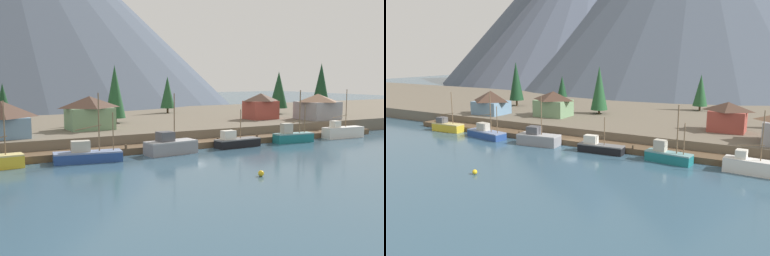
# 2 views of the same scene
# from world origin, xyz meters

# --- Properties ---
(ground_plane) EXTENTS (400.00, 400.00, 1.00)m
(ground_plane) POSITION_xyz_m (0.00, 20.00, -0.50)
(ground_plane) COLOR #335166
(dock) EXTENTS (80.00, 4.00, 1.60)m
(dock) POSITION_xyz_m (0.00, 1.99, 0.50)
(dock) COLOR brown
(dock) RESTS_ON ground_plane
(shoreline_bank) EXTENTS (400.00, 56.00, 2.50)m
(shoreline_bank) POSITION_xyz_m (0.00, 32.00, 1.25)
(shoreline_bank) COLOR #665B4C
(shoreline_bank) RESTS_ON ground_plane
(fishing_boat_blue) EXTENTS (9.43, 4.19, 9.39)m
(fishing_boat_blue) POSITION_xyz_m (-18.53, -2.23, 0.97)
(fishing_boat_blue) COLOR navy
(fishing_boat_blue) RESTS_ON ground_plane
(fishing_boat_grey) EXTENTS (8.12, 3.80, 9.09)m
(fishing_boat_grey) POSITION_xyz_m (-5.83, -2.07, 1.23)
(fishing_boat_grey) COLOR gray
(fishing_boat_grey) RESTS_ON ground_plane
(fishing_boat_black) EXTENTS (8.08, 2.66, 6.22)m
(fishing_boat_black) POSITION_xyz_m (6.55, -1.46, 0.95)
(fishing_boat_black) COLOR black
(fishing_boat_black) RESTS_ON ground_plane
(fishing_boat_teal) EXTENTS (7.43, 3.01, 9.17)m
(fishing_boat_teal) POSITION_xyz_m (18.44, -1.60, 1.12)
(fishing_boat_teal) COLOR #196B70
(fishing_boat_teal) RESTS_ON ground_plane
(fishing_boat_white) EXTENTS (8.54, 2.88, 9.16)m
(fishing_boat_white) POSITION_xyz_m (30.81, -1.55, 1.16)
(fishing_boat_white) COLOR silver
(fishing_boat_white) RESTS_ON ground_plane
(house_blue) EXTENTS (7.61, 6.47, 5.52)m
(house_blue) POSITION_xyz_m (-27.73, 9.70, 5.33)
(house_blue) COLOR #6689A8
(house_blue) RESTS_ON shoreline_bank
(house_red) EXTENTS (6.73, 4.94, 5.50)m
(house_red) POSITION_xyz_m (24.39, 15.30, 5.31)
(house_red) COLOR #9E4238
(house_red) RESTS_ON shoreline_bank
(house_grey) EXTENTS (7.78, 7.34, 5.40)m
(house_grey) POSITION_xyz_m (34.61, 9.02, 5.26)
(house_grey) COLOR gray
(house_grey) RESTS_ON shoreline_bank
(house_green) EXTENTS (7.83, 6.15, 5.72)m
(house_green) POSITION_xyz_m (-13.12, 14.27, 5.43)
(house_green) COLOR #6B8E66
(house_green) RESTS_ON shoreline_bank
(conifer_near_right) EXTENTS (2.91, 2.91, 7.75)m
(conifer_near_right) POSITION_xyz_m (-24.34, 36.19, 7.22)
(conifer_near_right) COLOR #4C3823
(conifer_near_right) RESTS_ON shoreline_bank
(conifer_mid_left) EXTENTS (3.59, 3.59, 9.04)m
(conifer_mid_left) POSITION_xyz_m (14.20, 39.64, 7.61)
(conifer_mid_left) COLOR #4C3823
(conifer_mid_left) RESTS_ON shoreline_bank
(conifer_mid_right) EXTENTS (4.33, 4.33, 10.23)m
(conifer_mid_right) POSITION_xyz_m (36.66, 24.25, 8.31)
(conifer_mid_right) COLOR #4C3823
(conifer_mid_right) RESTS_ON shoreline_bank
(conifer_back_left) EXTENTS (4.02, 4.02, 11.27)m
(conifer_back_left) POSITION_xyz_m (-5.56, 22.56, 8.63)
(conifer_back_left) COLOR #4C3823
(conifer_back_left) RESTS_ON shoreline_bank
(conifer_back_right) EXTENTS (4.45, 4.45, 12.10)m
(conifer_back_right) POSITION_xyz_m (41.91, 15.53, 9.12)
(conifer_back_right) COLOR #4C3823
(conifer_back_right) RESTS_ON shoreline_bank
(channel_buoy) EXTENTS (0.70, 0.70, 0.70)m
(channel_buoy) POSITION_xyz_m (-3.39, -20.94, 0.35)
(channel_buoy) COLOR gold
(channel_buoy) RESTS_ON ground_plane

